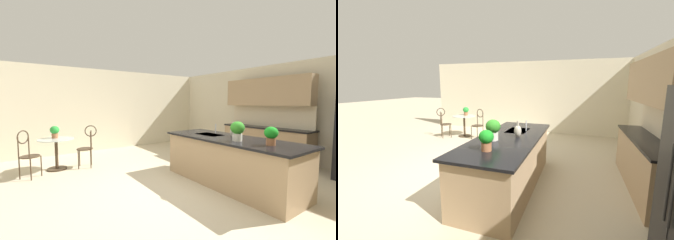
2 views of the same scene
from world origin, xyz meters
The scene contains 13 objects.
ground_plane centered at (0.00, 0.00, 0.00)m, with size 40.00×40.00×0.00m, color beige.
wall_left_window centered at (-4.26, 0.00, 1.35)m, with size 0.12×7.80×2.70m, color beige.
kitchen_island centered at (0.30, 0.85, 0.46)m, with size 2.80×1.06×0.92m.
back_counter_run centered at (-0.40, 3.21, 0.49)m, with size 2.44×0.64×1.52m.
upper_cabinet_run centered at (-0.40, 3.18, 1.90)m, with size 2.40×0.36×0.76m.
bistro_table centered at (-2.67, -1.82, 0.45)m, with size 0.80×0.80×0.74m.
chair_near_window centered at (-2.45, -1.16, 0.57)m, with size 0.48×0.52×1.04m.
chair_by_island centered at (-2.30, -2.40, 0.57)m, with size 0.54×0.54×1.04m.
sink_faucet centered at (-0.25, 1.03, 1.03)m, with size 0.02×0.02×0.22m, color #B2B5BA.
potted_plant_on_table centered at (-2.81, -1.82, 0.91)m, with size 0.21×0.21×0.30m.
potted_plant_counter_near centered at (0.60, 0.67, 1.12)m, with size 0.25×0.25×0.35m.
potted_plant_counter_far centered at (1.15, 0.80, 1.09)m, with size 0.21×0.21×0.30m.
vase_on_counter centered at (0.25, 1.00, 1.03)m, with size 0.13×0.13×0.29m.
Camera 2 is at (3.73, 2.01, 1.85)m, focal length 22.36 mm.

